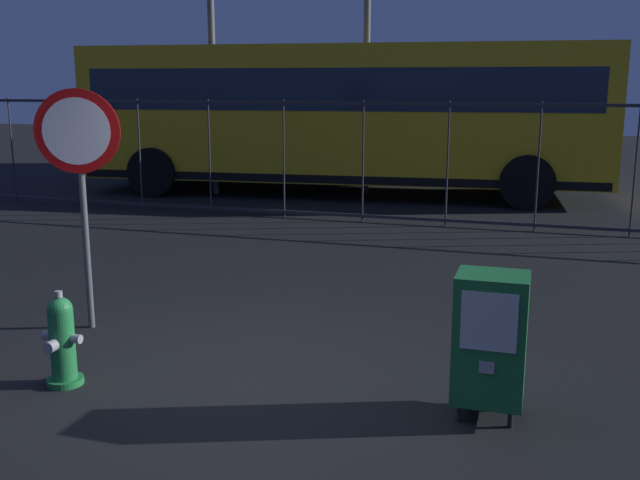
# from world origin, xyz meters

# --- Properties ---
(ground_plane) EXTENTS (60.00, 60.00, 0.00)m
(ground_plane) POSITION_xyz_m (0.00, 0.00, 0.00)
(ground_plane) COLOR black
(fire_hydrant) EXTENTS (0.33, 0.32, 0.75)m
(fire_hydrant) POSITION_xyz_m (-1.25, -0.44, 0.35)
(fire_hydrant) COLOR #1E7238
(fire_hydrant) RESTS_ON ground_plane
(newspaper_box_primary) EXTENTS (0.48, 0.42, 1.02)m
(newspaper_box_primary) POSITION_xyz_m (1.90, -0.03, 0.57)
(newspaper_box_primary) COLOR black
(newspaper_box_primary) RESTS_ON ground_plane
(stop_sign) EXTENTS (0.71, 0.31, 2.23)m
(stop_sign) POSITION_xyz_m (-1.85, 0.78, 1.60)
(stop_sign) COLOR #4C4F54
(stop_sign) RESTS_ON ground_plane
(fence_barrier) EXTENTS (18.03, 0.04, 2.00)m
(fence_barrier) POSITION_xyz_m (0.00, 6.81, 1.02)
(fence_barrier) COLOR #2D2D33
(fence_barrier) RESTS_ON ground_plane
(bus_near) EXTENTS (10.68, 3.50, 3.00)m
(bus_near) POSITION_xyz_m (-1.88, 9.81, 1.71)
(bus_near) COLOR gold
(bus_near) RESTS_ON ground_plane
(bus_far) EXTENTS (10.65, 3.34, 3.00)m
(bus_far) POSITION_xyz_m (-2.90, 13.43, 1.71)
(bus_far) COLOR #4C5156
(bus_far) RESTS_ON ground_plane
(street_light_near_left) EXTENTS (0.32, 0.32, 6.64)m
(street_light_near_left) POSITION_xyz_m (-1.43, 10.03, 3.87)
(street_light_near_left) COLOR #4C4F54
(street_light_near_left) RESTS_ON ground_plane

